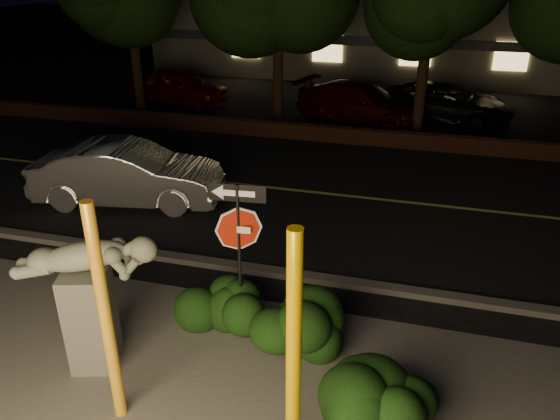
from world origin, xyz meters
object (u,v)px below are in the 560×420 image
object	(u,v)px
signpost	(239,229)
parked_car_red	(179,86)
yellow_pole_right	(293,367)
silver_sedan	(128,174)
yellow_pole_left	(106,318)
parked_car_dark	(445,103)
sculpture	(88,290)
parked_car_darkred	(361,103)

from	to	relation	value
signpost	parked_car_red	size ratio (longest dim) A/B	0.63
yellow_pole_right	silver_sedan	xyz separation A→B (m)	(-5.80, 6.57, -0.91)
yellow_pole_left	parked_car_dark	distance (m)	16.35
signpost	sculpture	world-z (taller)	signpost
parked_car_darkred	yellow_pole_left	bearing A→B (deg)	-168.20
signpost	parked_car_dark	size ratio (longest dim) A/B	0.53
sculpture	yellow_pole_right	bearing A→B (deg)	-35.95
parked_car_red	parked_car_dark	world-z (taller)	parked_car_red
yellow_pole_right	sculpture	bearing A→B (deg)	160.86
sculpture	parked_car_red	bearing A→B (deg)	93.60
sculpture	parked_car_darkred	size ratio (longest dim) A/B	0.45
parked_car_dark	signpost	bearing A→B (deg)	179.08
parked_car_darkred	silver_sedan	bearing A→B (deg)	168.75
yellow_pole_right	parked_car_red	bearing A→B (deg)	118.84
silver_sedan	parked_car_red	distance (m)	9.84
parked_car_red	parked_car_dark	xyz separation A→B (m)	(10.45, 0.18, -0.03)
yellow_pole_right	parked_car_darkred	world-z (taller)	yellow_pole_right
parked_car_darkred	parked_car_dark	distance (m)	3.08
yellow_pole_left	parked_car_red	size ratio (longest dim) A/B	0.77
parked_car_dark	parked_car_red	bearing A→B (deg)	103.20
yellow_pole_right	parked_car_red	world-z (taller)	yellow_pole_right
silver_sedan	parked_car_red	world-z (taller)	silver_sedan
yellow_pole_right	parked_car_dark	distance (m)	16.24
yellow_pole_left	yellow_pole_right	xyz separation A→B (m)	(2.46, -0.32, 0.08)
signpost	parked_car_dark	bearing A→B (deg)	70.94
yellow_pole_left	sculpture	xyz separation A→B (m)	(-0.81, 0.81, -0.25)
silver_sedan	parked_car_dark	xyz separation A→B (m)	(7.47, 9.55, -0.08)
sculpture	silver_sedan	world-z (taller)	sculpture
yellow_pole_right	signpost	bearing A→B (deg)	120.51
sculpture	parked_car_darkred	distance (m)	14.24
signpost	silver_sedan	bearing A→B (deg)	131.01
parked_car_darkred	parked_car_dark	size ratio (longest dim) A/B	1.00
sculpture	silver_sedan	bearing A→B (deg)	98.15
yellow_pole_right	parked_car_darkred	distance (m)	15.30
yellow_pole_right	sculpture	distance (m)	3.48
parked_car_darkred	parked_car_dark	xyz separation A→B (m)	(2.95, 0.90, -0.03)
signpost	sculpture	size ratio (longest dim) A/B	1.19
sculpture	yellow_pole_left	bearing A→B (deg)	-61.89
parked_car_darkred	parked_car_dark	world-z (taller)	parked_car_darkred
yellow_pole_left	parked_car_dark	bearing A→B (deg)	75.35
parked_car_red	sculpture	bearing A→B (deg)	-151.66
sculpture	parked_car_red	size ratio (longest dim) A/B	0.53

